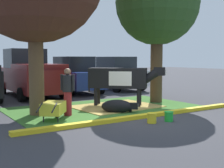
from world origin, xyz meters
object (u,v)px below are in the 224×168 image
Objects in this scene: calf_lying at (118,106)px; person_handler at (68,90)px; shade_tree_right at (157,4)px; bucket_green at (169,116)px; bucket_yellow at (152,118)px; sedan_blue at (74,75)px; wheelbarrow at (54,108)px; pickup_truck_maroon at (30,74)px; cow_holstein at (120,78)px; hatchback_white at (116,74)px.

calf_lying is 0.76× the size of person_handler.
shade_tree_right is 5.71m from bucket_green.
sedan_blue is (1.50, 8.44, 0.82)m from bucket_yellow.
person_handler is 1.12× the size of wheelbarrow.
sedan_blue is (1.45, 6.55, 0.75)m from calf_lying.
wheelbarrow is at bearing 145.38° from bucket_green.
calf_lying is 0.23× the size of pickup_truck_maroon.
sedan_blue is at bearing 59.52° from wheelbarrow.
cow_holstein reaches higher than bucket_green.
bucket_yellow is at bearing -39.42° from wheelbarrow.
sedan_blue reaches higher than cow_holstein.
hatchback_white reaches higher than calf_lying.
shade_tree_right reaches higher than person_handler.
cow_holstein is 6.49m from hatchback_white.
calf_lying is at bearing -0.64° from wheelbarrow.
shade_tree_right is 6.54m from hatchback_white.
bucket_green is at bearing -9.88° from bucket_yellow.
cow_holstein reaches higher than bucket_yellow.
bucket_green is at bearing -113.90° from hatchback_white.
sedan_blue is (0.91, 8.54, 0.82)m from bucket_green.
bucket_green is at bearing -74.86° from calf_lying.
pickup_truck_maroon is at bearing -177.50° from sedan_blue.
sedan_blue is at bearing 77.52° from calf_lying.
shade_tree_right reaches higher than bucket_green.
hatchback_white reaches higher than cow_holstein.
bucket_green is at bearing -48.08° from person_handler.
person_handler is at bearing -164.87° from cow_holstein.
bucket_yellow is at bearing -83.09° from pickup_truck_maroon.
cow_holstein is at bearing -179.13° from shade_tree_right.
shade_tree_right is at bearing 9.26° from person_handler.
shade_tree_right is at bearing 54.27° from bucket_green.
shade_tree_right is 7.23m from pickup_truck_maroon.
sedan_blue reaches higher than wheelbarrow.
shade_tree_right is 6.39m from sedan_blue.
cow_holstein reaches higher than calf_lying.
shade_tree_right reaches higher than pickup_truck_maroon.
hatchback_white is at bearing 62.63° from bucket_yellow.
person_handler is 5.23× the size of bucket_yellow.
wheelbarrow is 7.59m from sedan_blue.
calf_lying is at bearing -123.25° from hatchback_white.
person_handler is at bearing 34.01° from wheelbarrow.
person_handler is at bearing -134.45° from hatchback_white.
sedan_blue reaches higher than bucket_yellow.
calf_lying is at bearing -102.48° from sedan_blue.
pickup_truck_maroon is (1.33, 6.41, 0.73)m from wheelbarrow.
pickup_truck_maroon is at bearing 100.77° from bucket_green.
sedan_blue reaches higher than bucket_green.
bucket_yellow is at bearing -107.87° from cow_holstein.
sedan_blue is (3.84, 6.52, 0.60)m from wheelbarrow.
cow_holstein is 3.61m from wheelbarrow.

